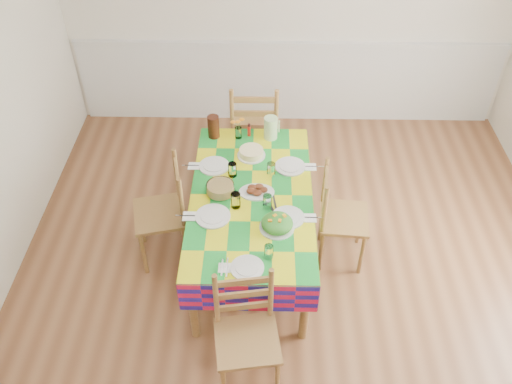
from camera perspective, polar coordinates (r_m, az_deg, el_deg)
room at (r=3.33m, az=5.12°, el=3.00°), size 4.58×5.08×2.78m
wainscot at (r=5.87m, az=3.43°, el=11.74°), size 4.41×0.06×0.92m
dining_table at (r=4.16m, az=-0.48°, el=-1.02°), size 0.93×1.73×0.67m
setting_near_head at (r=3.61m, az=-0.18°, el=-7.36°), size 0.36×0.24×0.11m
setting_left_near at (r=3.95m, az=-3.77°, el=-1.93°), size 0.47×0.28×0.12m
setting_left_far at (r=4.33m, az=-3.82°, el=2.63°), size 0.45×0.27×0.12m
setting_right_near at (r=3.94m, az=2.67°, el=-2.07°), size 0.45×0.26×0.12m
setting_right_far at (r=4.32m, az=2.98°, el=2.59°), size 0.46×0.27×0.12m
meat_platter at (r=4.11m, az=0.07°, el=0.14°), size 0.27×0.20×0.05m
salad_platter at (r=3.83m, az=2.23°, el=-3.35°), size 0.25×0.25×0.11m
pasta_bowl at (r=4.11m, az=-3.78°, el=0.35°), size 0.22×0.22×0.08m
cake at (r=4.46m, az=-0.49°, el=4.15°), size 0.23×0.23×0.06m
serving_utensils at (r=4.05m, az=1.65°, el=-1.05°), size 0.12×0.26×0.01m
flower_vase at (r=4.63m, az=-1.89°, el=6.56°), size 0.12×0.10×0.19m
hot_sauce at (r=4.67m, az=-0.74°, el=6.56°), size 0.03×0.03×0.12m
green_pitcher at (r=4.62m, az=1.56°, el=6.77°), size 0.12×0.12×0.20m
tea_pitcher at (r=4.65m, az=-4.50°, el=6.88°), size 0.10×0.10×0.20m
name_card at (r=3.54m, az=-0.46°, el=-9.23°), size 0.08×0.02×0.02m
chair_near at (r=3.57m, az=-1.01°, el=-14.82°), size 0.45×0.44×0.91m
chair_far at (r=5.06m, az=-0.16°, el=6.53°), size 0.45×0.43×1.02m
chair_left at (r=4.33m, az=-9.58°, el=-2.16°), size 0.48×0.49×0.94m
chair_right at (r=4.31m, az=8.71°, el=-2.65°), size 0.41×0.43×0.89m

